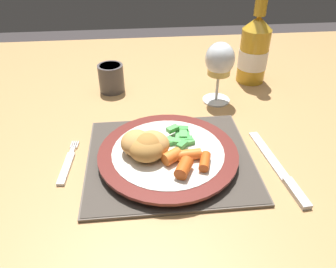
{
  "coord_description": "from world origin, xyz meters",
  "views": [
    {
      "loc": [
        -0.03,
        -0.68,
        1.14
      ],
      "look_at": [
        0.02,
        -0.17,
        0.78
      ],
      "focal_mm": 35.0,
      "sensor_mm": 36.0,
      "label": 1
    }
  ],
  "objects_px": {
    "wine_glass": "(220,62)",
    "dining_table": "(153,134)",
    "drinking_cup": "(111,77)",
    "dinner_plate": "(168,155)",
    "bottle": "(254,49)",
    "table_knife": "(281,172)",
    "fork": "(67,165)"
  },
  "relations": [
    {
      "from": "wine_glass",
      "to": "dining_table",
      "type": "bearing_deg",
      "value": -172.17
    },
    {
      "from": "dining_table",
      "to": "wine_glass",
      "type": "height_order",
      "value": "wine_glass"
    },
    {
      "from": "dining_table",
      "to": "drinking_cup",
      "type": "relative_size",
      "value": 21.23
    },
    {
      "from": "wine_glass",
      "to": "dinner_plate",
      "type": "bearing_deg",
      "value": -122.65
    },
    {
      "from": "dining_table",
      "to": "bottle",
      "type": "xyz_separation_m",
      "value": [
        0.28,
        0.13,
        0.17
      ]
    },
    {
      "from": "wine_glass",
      "to": "drinking_cup",
      "type": "bearing_deg",
      "value": 162.64
    },
    {
      "from": "dinner_plate",
      "to": "table_knife",
      "type": "bearing_deg",
      "value": -14.99
    },
    {
      "from": "dinner_plate",
      "to": "fork",
      "type": "xyz_separation_m",
      "value": [
        -0.19,
        0.01,
        -0.01
      ]
    },
    {
      "from": "dinner_plate",
      "to": "table_knife",
      "type": "relative_size",
      "value": 1.2
    },
    {
      "from": "fork",
      "to": "wine_glass",
      "type": "relative_size",
      "value": 0.86
    },
    {
      "from": "table_knife",
      "to": "dining_table",
      "type": "bearing_deg",
      "value": 130.81
    },
    {
      "from": "dining_table",
      "to": "dinner_plate",
      "type": "distance_m",
      "value": 0.22
    },
    {
      "from": "dinner_plate",
      "to": "dining_table",
      "type": "bearing_deg",
      "value": 95.23
    },
    {
      "from": "wine_glass",
      "to": "bottle",
      "type": "distance_m",
      "value": 0.16
    },
    {
      "from": "wine_glass",
      "to": "drinking_cup",
      "type": "distance_m",
      "value": 0.28
    },
    {
      "from": "bottle",
      "to": "dinner_plate",
      "type": "bearing_deg",
      "value": -128.56
    },
    {
      "from": "table_knife",
      "to": "wine_glass",
      "type": "distance_m",
      "value": 0.3
    },
    {
      "from": "fork",
      "to": "dining_table",
      "type": "bearing_deg",
      "value": 48.8
    },
    {
      "from": "fork",
      "to": "wine_glass",
      "type": "height_order",
      "value": "wine_glass"
    },
    {
      "from": "bottle",
      "to": "drinking_cup",
      "type": "relative_size",
      "value": 3.67
    },
    {
      "from": "dining_table",
      "to": "wine_glass",
      "type": "bearing_deg",
      "value": 7.83
    },
    {
      "from": "dining_table",
      "to": "wine_glass",
      "type": "relative_size",
      "value": 10.07
    },
    {
      "from": "fork",
      "to": "table_knife",
      "type": "distance_m",
      "value": 0.4
    },
    {
      "from": "wine_glass",
      "to": "drinking_cup",
      "type": "relative_size",
      "value": 2.11
    },
    {
      "from": "bottle",
      "to": "drinking_cup",
      "type": "bearing_deg",
      "value": -176.48
    },
    {
      "from": "wine_glass",
      "to": "fork",
      "type": "bearing_deg",
      "value": -146.84
    },
    {
      "from": "drinking_cup",
      "to": "bottle",
      "type": "bearing_deg",
      "value": 3.52
    },
    {
      "from": "wine_glass",
      "to": "drinking_cup",
      "type": "height_order",
      "value": "wine_glass"
    },
    {
      "from": "dinner_plate",
      "to": "drinking_cup",
      "type": "height_order",
      "value": "drinking_cup"
    },
    {
      "from": "table_knife",
      "to": "wine_glass",
      "type": "height_order",
      "value": "wine_glass"
    },
    {
      "from": "table_knife",
      "to": "bottle",
      "type": "relative_size",
      "value": 0.84
    },
    {
      "from": "dinner_plate",
      "to": "bottle",
      "type": "bearing_deg",
      "value": 51.44
    }
  ]
}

